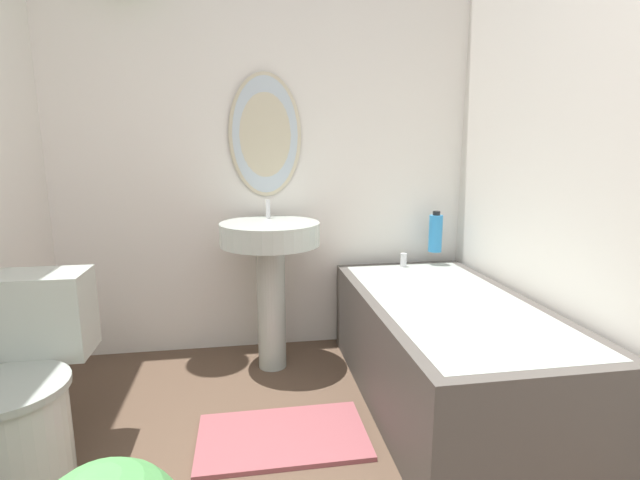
# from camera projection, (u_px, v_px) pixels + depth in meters

# --- Properties ---
(wall_back) EXTENTS (2.42, 0.34, 2.40)m
(wall_back) POSITION_uv_depth(u_px,v_px,m) (254.00, 123.00, 2.54)
(wall_back) COLOR silver
(wall_back) RESTS_ON ground_plane
(wall_right) EXTENTS (0.06, 2.52, 2.40)m
(wall_right) POSITION_uv_depth(u_px,v_px,m) (632.00, 133.00, 1.58)
(wall_right) COLOR silver
(wall_right) RESTS_ON ground_plane
(toilet) EXTENTS (0.38, 0.58, 0.70)m
(toilet) POSITION_uv_depth(u_px,v_px,m) (22.00, 398.00, 1.57)
(toilet) COLOR #B2BCB2
(toilet) RESTS_ON ground_plane
(pedestal_sink) EXTENTS (0.51, 0.51, 0.88)m
(pedestal_sink) POSITION_uv_depth(u_px,v_px,m) (270.00, 258.00, 2.38)
(pedestal_sink) COLOR #B2BCB2
(pedestal_sink) RESTS_ON ground_plane
(bathtub) EXTENTS (0.74, 1.43, 0.56)m
(bathtub) POSITION_uv_depth(u_px,v_px,m) (447.00, 348.00, 2.11)
(bathtub) COLOR #4C4742
(bathtub) RESTS_ON ground_plane
(shampoo_bottle) EXTENTS (0.08, 0.08, 0.24)m
(shampoo_bottle) POSITION_uv_depth(u_px,v_px,m) (435.00, 233.00, 2.68)
(shampoo_bottle) COLOR #2D84C6
(shampoo_bottle) RESTS_ON bathtub
(bath_mat) EXTENTS (0.68, 0.39, 0.02)m
(bath_mat) POSITION_uv_depth(u_px,v_px,m) (283.00, 437.00, 1.86)
(bath_mat) COLOR #934C51
(bath_mat) RESTS_ON ground_plane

